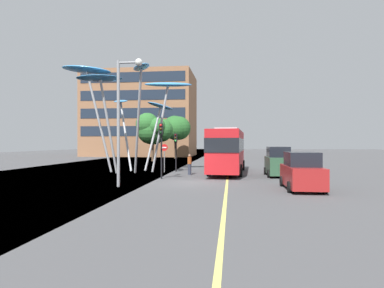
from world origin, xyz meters
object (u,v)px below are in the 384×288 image
red_bus (227,149)px  car_parked_near (302,172)px  traffic_light_kerb_near (161,139)px  street_lamp (124,105)px  pedestrian (190,164)px  traffic_light_kerb_far (176,144)px  no_entry_sign (164,154)px  leaf_sculpture (128,90)px  car_parked_mid (278,162)px

red_bus → car_parked_near: 10.48m
traffic_light_kerb_near → street_lamp: street_lamp is taller
pedestrian → car_parked_near: bearing=-47.2°
traffic_light_kerb_near → pedestrian: (1.64, 3.38, -2.04)m
traffic_light_kerb_near → traffic_light_kerb_far: traffic_light_kerb_near is taller
red_bus → street_lamp: street_lamp is taller
pedestrian → traffic_light_kerb_near: bearing=-115.9°
red_bus → traffic_light_kerb_far: 4.70m
no_entry_sign → traffic_light_kerb_far: bearing=36.8°
traffic_light_kerb_near → leaf_sculpture: bearing=128.5°
car_parked_near → no_entry_sign: size_ratio=1.72×
traffic_light_kerb_far → car_parked_mid: 9.15m
traffic_light_kerb_near → car_parked_mid: size_ratio=0.99×
car_parked_near → traffic_light_kerb_near: bearing=153.3°
leaf_sculpture → car_parked_mid: 14.38m
red_bus → traffic_light_kerb_far: (-4.61, 0.82, 0.40)m
leaf_sculpture → street_lamp: bearing=-73.6°
car_parked_near → street_lamp: bearing=180.0°
red_bus → leaf_sculpture: size_ratio=0.94×
traffic_light_kerb_far → red_bus: bearing=-10.1°
leaf_sculpture → traffic_light_kerb_near: 7.97m
traffic_light_kerb_near → street_lamp: (-1.29, -4.46, 1.93)m
red_bus → no_entry_sign: red_bus is taller
car_parked_near → traffic_light_kerb_far: bearing=130.4°
street_lamp → traffic_light_kerb_far: bearing=82.4°
traffic_light_kerb_far → no_entry_sign: bearing=-143.2°
leaf_sculpture → car_parked_near: 17.42m
no_entry_sign → red_bus: bearing=-1.5°
traffic_light_kerb_near → car_parked_near: traffic_light_kerb_near is taller
red_bus → traffic_light_kerb_near: 6.94m
red_bus → pedestrian: 3.70m
leaf_sculpture → traffic_light_kerb_far: (4.22, 0.67, -4.78)m
traffic_light_kerb_near → no_entry_sign: size_ratio=1.61×
street_lamp → pedestrian: street_lamp is taller
leaf_sculpture → traffic_light_kerb_far: bearing=9.1°
leaf_sculpture → car_parked_near: size_ratio=2.71×
red_bus → pedestrian: (-3.05, -1.69, -1.26)m
leaf_sculpture → traffic_light_kerb_near: size_ratio=2.90×
car_parked_mid → street_lamp: street_lamp is taller
traffic_light_kerb_near → pedestrian: size_ratio=2.39×
red_bus → traffic_light_kerb_near: traffic_light_kerb_near is taller
car_parked_near → pedestrian: 10.69m
car_parked_mid → pedestrian: size_ratio=2.40×
traffic_light_kerb_far → car_parked_mid: traffic_light_kerb_far is taller
leaf_sculpture → no_entry_sign: size_ratio=4.66×
leaf_sculpture → car_parked_near: bearing=-36.6°
no_entry_sign → pedestrian: bearing=-36.6°
leaf_sculpture → car_parked_mid: size_ratio=2.89×
street_lamp → leaf_sculpture: bearing=106.4°
traffic_light_kerb_far → no_entry_sign: size_ratio=1.38×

